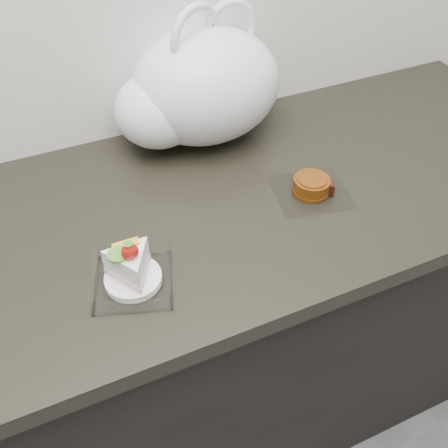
{
  "coord_description": "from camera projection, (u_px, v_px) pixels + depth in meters",
  "views": [
    {
      "loc": [
        -0.15,
        0.96,
        1.58
      ],
      "look_at": [
        0.12,
        1.57,
        0.94
      ],
      "focal_mm": 40.0,
      "sensor_mm": 36.0,
      "label": 1
    }
  ],
  "objects": [
    {
      "name": "counter",
      "position": [
        164.0,
        344.0,
        1.3
      ],
      "size": [
        2.04,
        0.64,
        0.9
      ],
      "color": "black",
      "rests_on": "ground"
    },
    {
      "name": "cake_tray",
      "position": [
        132.0,
        272.0,
        0.85
      ],
      "size": [
        0.17,
        0.17,
        0.11
      ],
      "rotation": [
        0.0,
        0.0,
        -0.32
      ],
      "color": "white",
      "rests_on": "counter"
    },
    {
      "name": "plastic_bag",
      "position": [
        197.0,
        90.0,
        1.11
      ],
      "size": [
        0.44,
        0.34,
        0.32
      ],
      "rotation": [
        0.0,
        0.0,
        0.25
      ],
      "color": "white",
      "rests_on": "counter"
    },
    {
      "name": "mooncake_wrap",
      "position": [
        312.0,
        187.0,
        1.04
      ],
      "size": [
        0.18,
        0.17,
        0.04
      ],
      "rotation": [
        0.0,
        0.0,
        -0.03
      ],
      "color": "white",
      "rests_on": "counter"
    }
  ]
}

